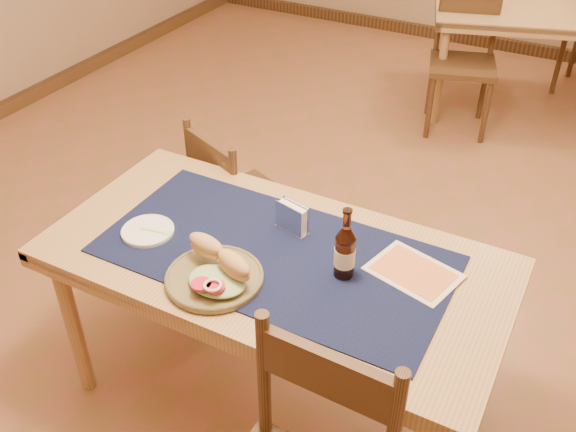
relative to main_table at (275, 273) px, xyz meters
The scene contains 13 objects.
room 1.08m from the main_table, 90.00° to the left, with size 6.04×7.04×2.84m.
main_table is the anchor object (origin of this frame).
placemat 0.09m from the main_table, ahead, with size 1.20×0.60×0.01m, color #0F1837.
baseboard 1.01m from the main_table, 90.00° to the left, with size 6.00×7.00×0.10m.
back_table 3.17m from the main_table, 83.00° to the left, with size 1.68×1.18×0.75m.
chair_main_far 0.80m from the main_table, 131.43° to the left, with size 0.52×0.52×0.86m.
chair_back_near 2.68m from the main_table, 90.90° to the left, with size 0.53×0.53×0.93m.
sandwich_plate 0.26m from the main_table, 114.35° to the right, with size 0.32×0.32×0.12m.
side_plate 0.48m from the main_table, 166.58° to the right, with size 0.19×0.19×0.02m.
fork 0.44m from the main_table, 166.13° to the right, with size 0.12×0.04×0.00m.
beer_bottle 0.31m from the main_table, ahead, with size 0.07×0.07×0.26m.
napkin_holder 0.20m from the main_table, 93.20° to the left, with size 0.14×0.08×0.11m.
menu_card 0.48m from the main_table, 15.60° to the left, with size 0.33×0.27×0.01m.
Camera 1 is at (0.84, -2.28, 2.15)m, focal length 40.00 mm.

